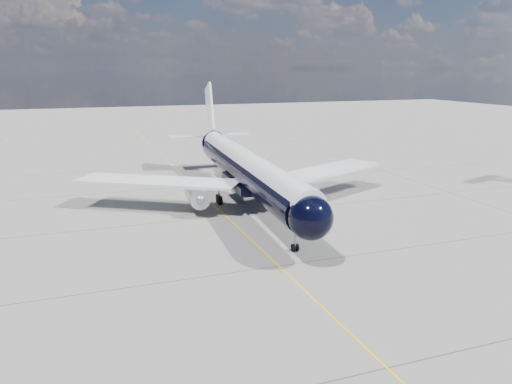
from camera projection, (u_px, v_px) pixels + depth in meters
ground at (213, 204)px, 58.42m from camera, size 320.00×320.00×0.00m
taxiway_centerline at (226, 216)px, 53.86m from camera, size 0.16×160.00×0.01m
main_airliner at (244, 168)px, 58.37m from camera, size 38.43×46.87×13.54m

